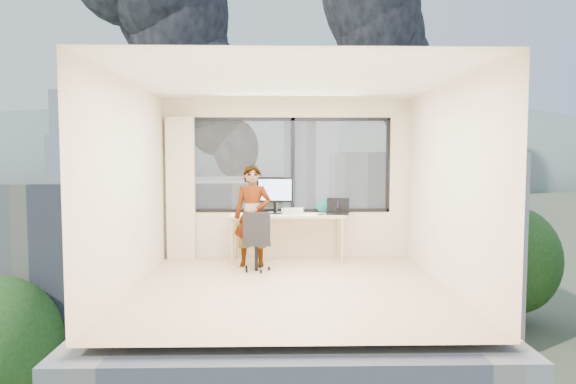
{
  "coord_description": "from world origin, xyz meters",
  "views": [
    {
      "loc": [
        -0.16,
        -6.34,
        1.67
      ],
      "look_at": [
        0.0,
        1.0,
        1.15
      ],
      "focal_mm": 31.59,
      "sensor_mm": 36.0,
      "label": 1
    }
  ],
  "objects_px": {
    "desk": "(287,238)",
    "handbag": "(325,206)",
    "laptop": "(337,207)",
    "monitor": "(275,195)",
    "chair": "(256,241)",
    "person": "(252,216)",
    "game_console": "(293,210)"
  },
  "relations": [
    {
      "from": "chair",
      "to": "handbag",
      "type": "distance_m",
      "value": 1.45
    },
    {
      "from": "desk",
      "to": "game_console",
      "type": "height_order",
      "value": "game_console"
    },
    {
      "from": "game_console",
      "to": "handbag",
      "type": "relative_size",
      "value": 1.24
    },
    {
      "from": "person",
      "to": "laptop",
      "type": "distance_m",
      "value": 1.38
    },
    {
      "from": "monitor",
      "to": "chair",
      "type": "bearing_deg",
      "value": -100.33
    },
    {
      "from": "laptop",
      "to": "handbag",
      "type": "height_order",
      "value": "laptop"
    },
    {
      "from": "desk",
      "to": "chair",
      "type": "distance_m",
      "value": 0.84
    },
    {
      "from": "person",
      "to": "monitor",
      "type": "distance_m",
      "value": 0.67
    },
    {
      "from": "laptop",
      "to": "monitor",
      "type": "bearing_deg",
      "value": -178.02
    },
    {
      "from": "desk",
      "to": "person",
      "type": "distance_m",
      "value": 0.76
    },
    {
      "from": "monitor",
      "to": "laptop",
      "type": "bearing_deg",
      "value": -0.24
    },
    {
      "from": "desk",
      "to": "person",
      "type": "relative_size",
      "value": 1.18
    },
    {
      "from": "chair",
      "to": "laptop",
      "type": "height_order",
      "value": "laptop"
    },
    {
      "from": "laptop",
      "to": "handbag",
      "type": "relative_size",
      "value": 1.4
    },
    {
      "from": "chair",
      "to": "game_console",
      "type": "bearing_deg",
      "value": 55.24
    },
    {
      "from": "desk",
      "to": "monitor",
      "type": "distance_m",
      "value": 0.71
    },
    {
      "from": "chair",
      "to": "monitor",
      "type": "xyz_separation_m",
      "value": [
        0.27,
        0.82,
        0.6
      ]
    },
    {
      "from": "person",
      "to": "laptop",
      "type": "bearing_deg",
      "value": 20.2
    },
    {
      "from": "desk",
      "to": "game_console",
      "type": "relative_size",
      "value": 5.41
    },
    {
      "from": "person",
      "to": "handbag",
      "type": "xyz_separation_m",
      "value": [
        1.15,
        0.57,
        0.09
      ]
    },
    {
      "from": "game_console",
      "to": "desk",
      "type": "bearing_deg",
      "value": -97.36
    },
    {
      "from": "game_console",
      "to": "handbag",
      "type": "height_order",
      "value": "handbag"
    },
    {
      "from": "monitor",
      "to": "game_console",
      "type": "bearing_deg",
      "value": 33.56
    },
    {
      "from": "monitor",
      "to": "handbag",
      "type": "relative_size",
      "value": 2.21
    },
    {
      "from": "game_console",
      "to": "laptop",
      "type": "relative_size",
      "value": 0.88
    },
    {
      "from": "laptop",
      "to": "chair",
      "type": "bearing_deg",
      "value": -141.62
    },
    {
      "from": "desk",
      "to": "handbag",
      "type": "distance_m",
      "value": 0.8
    },
    {
      "from": "desk",
      "to": "person",
      "type": "bearing_deg",
      "value": -144.61
    },
    {
      "from": "chair",
      "to": "person",
      "type": "height_order",
      "value": "person"
    },
    {
      "from": "handbag",
      "to": "desk",
      "type": "bearing_deg",
      "value": -158.55
    },
    {
      "from": "laptop",
      "to": "desk",
      "type": "bearing_deg",
      "value": -171.57
    },
    {
      "from": "desk",
      "to": "handbag",
      "type": "bearing_deg",
      "value": 17.0
    }
  ]
}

